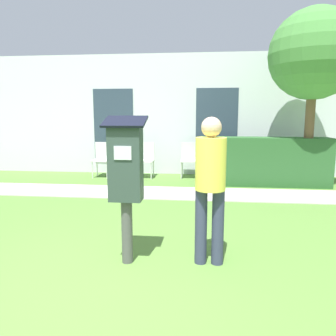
% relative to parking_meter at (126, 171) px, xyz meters
% --- Properties ---
extents(ground_plane, '(40.00, 40.00, 0.00)m').
position_rel_parking_meter_xyz_m(ground_plane, '(-0.25, -0.64, -1.02)').
color(ground_plane, '#517A33').
extents(sidewalk, '(12.00, 1.10, 0.02)m').
position_rel_parking_meter_xyz_m(sidewalk, '(-0.25, 3.22, -1.01)').
color(sidewalk, '#B7B2A8').
rests_on(sidewalk, ground).
extents(building_facade, '(10.00, 0.26, 3.20)m').
position_rel_parking_meter_xyz_m(building_facade, '(-0.25, 5.63, 0.58)').
color(building_facade, silver).
rests_on(building_facade, ground).
extents(parking_meter, '(0.44, 0.31, 1.59)m').
position_rel_parking_meter_xyz_m(parking_meter, '(0.00, 0.00, 0.00)').
color(parking_meter, '#4C4C4C').
rests_on(parking_meter, ground).
extents(person_standing, '(0.32, 0.32, 1.58)m').
position_rel_parking_meter_xyz_m(person_standing, '(0.89, 0.07, -0.09)').
color(person_standing, '#333851').
rests_on(person_standing, ground).
extents(outdoor_chair_left, '(0.44, 0.44, 0.90)m').
position_rel_parking_meter_xyz_m(outdoor_chair_left, '(-1.80, 4.92, -0.49)').
color(outdoor_chair_left, silver).
rests_on(outdoor_chair_left, ground).
extents(outdoor_chair_middle, '(0.44, 0.44, 0.90)m').
position_rel_parking_meter_xyz_m(outdoor_chair_middle, '(-0.67, 4.95, -0.49)').
color(outdoor_chair_middle, silver).
rests_on(outdoor_chair_middle, ground).
extents(outdoor_chair_right, '(0.44, 0.44, 0.90)m').
position_rel_parking_meter_xyz_m(outdoor_chair_right, '(0.46, 5.07, -0.49)').
color(outdoor_chair_right, silver).
rests_on(outdoor_chair_right, ground).
extents(hedge_row, '(2.87, 0.60, 1.10)m').
position_rel_parking_meter_xyz_m(hedge_row, '(2.20, 4.29, -0.47)').
color(hedge_row, '#285628').
rests_on(hedge_row, ground).
extents(tree, '(1.90, 1.90, 3.82)m').
position_rel_parking_meter_xyz_m(tree, '(3.10, 4.15, 1.83)').
color(tree, brown).
rests_on(tree, ground).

